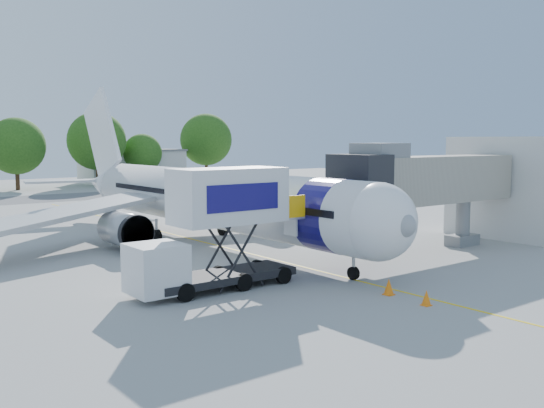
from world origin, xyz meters
TOP-DOWN VIEW (x-y plane):
  - ground at (0.00, 0.00)m, footprint 160.00×160.00m
  - guidance_line at (0.00, 0.00)m, footprint 0.15×70.00m
  - taxiway_strip at (0.00, 42.00)m, footprint 120.00×10.00m
  - aircraft at (0.00, 4.12)m, footprint 34.17×37.73m
  - jet_bridge at (7.99, -7.00)m, footprint 13.90×3.20m
  - terminal_stub at (18.50, -7.00)m, footprint 5.00×8.00m
  - catering_hiloader at (-6.27, -7.00)m, footprint 8.50×2.44m
  - ground_tug at (1.18, -15.97)m, footprint 4.04×2.68m
  - safety_cone_a at (-0.90, -12.53)m, footprint 0.46×0.46m
  - safety_cone_b at (-1.00, -14.63)m, footprint 0.41×0.41m
  - outbuilding_right at (22.00, 62.00)m, footprint 16.40×7.40m
  - tree_d at (2.43, 56.47)m, footprint 7.73×7.73m
  - tree_e at (14.13, 57.31)m, footprint 8.61×8.61m
  - tree_f at (21.79, 58.01)m, footprint 6.11×6.11m
  - tree_g at (34.65, 59.77)m, footprint 8.90×8.90m

SIDE VIEW (x-z plane):
  - ground at x=0.00m, z-range 0.00..0.00m
  - taxiway_strip at x=0.00m, z-range 0.00..0.01m
  - guidance_line at x=0.00m, z-range 0.00..0.01m
  - safety_cone_b at x=-1.00m, z-range -0.01..0.63m
  - safety_cone_a at x=-0.90m, z-range -0.02..0.71m
  - ground_tug at x=1.18m, z-range 0.04..1.52m
  - outbuilding_right at x=22.00m, z-range 0.01..5.31m
  - catering_hiloader at x=-6.27m, z-range 0.01..5.51m
  - aircraft at x=0.00m, z-range -2.73..8.62m
  - terminal_stub at x=18.50m, z-range 0.00..7.00m
  - jet_bridge at x=7.99m, z-range 1.04..7.64m
  - tree_f at x=21.79m, z-range 0.83..8.62m
  - tree_d at x=2.43m, z-range 1.05..10.91m
  - tree_e at x=14.13m, z-range 1.18..12.16m
  - tree_g at x=34.65m, z-range 1.21..12.56m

